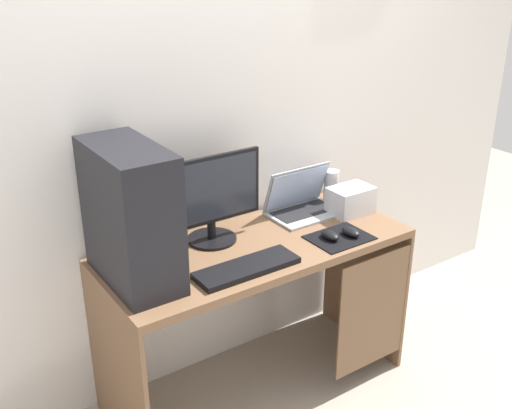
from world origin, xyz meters
TOP-DOWN VIEW (x-y plane):
  - ground_plane at (0.00, 0.00)m, footprint 8.00×8.00m
  - wall_back at (0.00, 0.32)m, footprint 4.00×0.05m
  - desk at (0.02, -0.01)m, footprint 1.32×0.56m
  - pc_tower at (-0.53, 0.02)m, footprint 0.22×0.45m
  - monitor at (-0.13, 0.13)m, footprint 0.46×0.21m
  - laptop at (0.36, 0.14)m, footprint 0.34×0.22m
  - speaker at (0.56, 0.18)m, footprint 0.07×0.07m
  - projector at (0.54, 0.02)m, footprint 0.20×0.14m
  - keyboard at (-0.16, -0.17)m, footprint 0.42×0.14m
  - mousepad at (0.33, -0.16)m, footprint 0.26×0.20m
  - mouse_left at (0.28, -0.15)m, footprint 0.06×0.10m
  - mouse_right at (0.38, -0.17)m, footprint 0.06×0.10m

SIDE VIEW (x-z plane):
  - ground_plane at x=0.00m, z-range 0.00..0.00m
  - desk at x=0.02m, z-range 0.21..0.95m
  - mousepad at x=0.33m, z-range 0.74..0.74m
  - keyboard at x=-0.16m, z-range 0.74..0.76m
  - mouse_left at x=0.28m, z-range 0.74..0.78m
  - mouse_right at x=0.38m, z-range 0.74..0.78m
  - laptop at x=0.36m, z-range 0.67..0.89m
  - projector at x=0.54m, z-range 0.74..0.87m
  - speaker at x=0.56m, z-range 0.74..0.89m
  - monitor at x=-0.13m, z-range 0.74..1.12m
  - pc_tower at x=-0.53m, z-range 0.74..1.26m
  - wall_back at x=0.00m, z-range 0.00..2.60m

